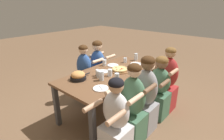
{
  "coord_description": "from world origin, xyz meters",
  "views": [
    {
      "loc": [
        -2.1,
        -1.8,
        1.89
      ],
      "look_at": [
        0.0,
        0.0,
        0.81
      ],
      "focal_mm": 28.0,
      "sensor_mm": 36.0,
      "label": 1
    }
  ],
  "objects": [
    {
      "name": "drinking_glass_d",
      "position": [
        0.85,
        0.07,
        0.82
      ],
      "size": [
        0.07,
        0.07,
        0.15
      ],
      "color": "silver",
      "rests_on": "dining_table"
    },
    {
      "name": "dining_table",
      "position": [
        0.0,
        0.0,
        0.68
      ],
      "size": [
        1.86,
        0.95,
        0.76
      ],
      "color": "brown",
      "rests_on": "ground"
    },
    {
      "name": "ground_plane",
      "position": [
        0.0,
        0.0,
        0.0
      ],
      "size": [
        18.0,
        18.0,
        0.0
      ],
      "primitive_type": "plane",
      "color": "brown",
      "rests_on": "ground"
    },
    {
      "name": "pizza_board_main",
      "position": [
        0.15,
        -0.05,
        0.79
      ],
      "size": [
        0.32,
        0.32,
        0.06
      ],
      "color": "#996B42",
      "rests_on": "dining_table"
    },
    {
      "name": "skillet_bowl",
      "position": [
        -0.55,
        0.22,
        0.82
      ],
      "size": [
        0.36,
        0.25,
        0.14
      ],
      "color": "black",
      "rests_on": "dining_table"
    },
    {
      "name": "diner_far_center",
      "position": [
        -0.02,
        0.69,
        0.52
      ],
      "size": [
        0.51,
        0.4,
        1.15
      ],
      "rotation": [
        0.0,
        0.0,
        -1.57
      ],
      "color": "#2D5193",
      "rests_on": "ground"
    },
    {
      "name": "diner_near_center",
      "position": [
        -0.05,
        -0.69,
        0.56
      ],
      "size": [
        0.51,
        0.4,
        1.21
      ],
      "rotation": [
        0.0,
        0.0,
        1.57
      ],
      "color": "#99999E",
      "rests_on": "ground"
    },
    {
      "name": "empty_plate_c",
      "position": [
        0.29,
        0.22,
        0.77
      ],
      "size": [
        0.21,
        0.21,
        0.02
      ],
      "color": "white",
      "rests_on": "dining_table"
    },
    {
      "name": "diner_far_midright",
      "position": [
        0.35,
        0.69,
        0.54
      ],
      "size": [
        0.51,
        0.4,
        1.17
      ],
      "rotation": [
        0.0,
        0.0,
        -1.57
      ],
      "color": "#2D5193",
      "rests_on": "ground"
    },
    {
      "name": "diner_near_midleft",
      "position": [
        -0.39,
        -0.69,
        0.54
      ],
      "size": [
        0.51,
        0.4,
        1.19
      ],
      "rotation": [
        0.0,
        0.0,
        1.57
      ],
      "color": "#477556",
      "rests_on": "ground"
    },
    {
      "name": "empty_plate_d",
      "position": [
        0.64,
        -0.07,
        0.77
      ],
      "size": [
        0.22,
        0.22,
        0.02
      ],
      "color": "white",
      "rests_on": "dining_table"
    },
    {
      "name": "drinking_glass_b",
      "position": [
        0.18,
        0.35,
        0.82
      ],
      "size": [
        0.07,
        0.07,
        0.12
      ],
      "color": "silver",
      "rests_on": "dining_table"
    },
    {
      "name": "diner_near_left",
      "position": [
        -0.74,
        -0.69,
        0.5
      ],
      "size": [
        0.51,
        0.4,
        1.11
      ],
      "rotation": [
        0.0,
        0.0,
        1.57
      ],
      "color": "silver",
      "rests_on": "ground"
    },
    {
      "name": "empty_plate_b",
      "position": [
        -0.07,
        0.15,
        0.77
      ],
      "size": [
        0.19,
        0.19,
        0.02
      ],
      "color": "white",
      "rests_on": "dining_table"
    },
    {
      "name": "diner_near_right",
      "position": [
        0.71,
        -0.69,
        0.54
      ],
      "size": [
        0.51,
        0.4,
        1.19
      ],
      "rotation": [
        0.0,
        0.0,
        1.57
      ],
      "color": "#B22D2D",
      "rests_on": "ground"
    },
    {
      "name": "cocktail_glass_blue",
      "position": [
        0.58,
        0.16,
        0.8
      ],
      "size": [
        0.07,
        0.07,
        0.12
      ],
      "color": "silver",
      "rests_on": "dining_table"
    },
    {
      "name": "drinking_glass_g",
      "position": [
        -0.34,
        -0.08,
        0.83
      ],
      "size": [
        0.07,
        0.07,
        0.15
      ],
      "color": "silver",
      "rests_on": "dining_table"
    },
    {
      "name": "empty_plate_a",
      "position": [
        -0.55,
        -0.27,
        0.77
      ],
      "size": [
        0.22,
        0.22,
        0.02
      ],
      "color": "white",
      "rests_on": "dining_table"
    },
    {
      "name": "drinking_glass_c",
      "position": [
        -0.29,
        0.03,
        0.82
      ],
      "size": [
        0.07,
        0.07,
        0.12
      ],
      "color": "silver",
      "rests_on": "dining_table"
    },
    {
      "name": "drinking_glass_f",
      "position": [
        -0.25,
        0.1,
        0.81
      ],
      "size": [
        0.06,
        0.06,
        0.11
      ],
      "color": "silver",
      "rests_on": "dining_table"
    },
    {
      "name": "drinking_glass_a",
      "position": [
        -0.13,
        -0.06,
        0.81
      ],
      "size": [
        0.08,
        0.08,
        0.11
      ],
      "color": "silver",
      "rests_on": "dining_table"
    },
    {
      "name": "drinking_glass_e",
      "position": [
        -0.22,
        -0.29,
        0.82
      ],
      "size": [
        0.07,
        0.07,
        0.14
      ],
      "color": "silver",
      "rests_on": "dining_table"
    },
    {
      "name": "diner_near_midright",
      "position": [
        0.4,
        -0.69,
        0.51
      ],
      "size": [
        0.51,
        0.4,
        1.1
      ],
      "rotation": [
        0.0,
        0.0,
        1.57
      ],
      "color": "#477556",
      "rests_on": "ground"
    }
  ]
}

